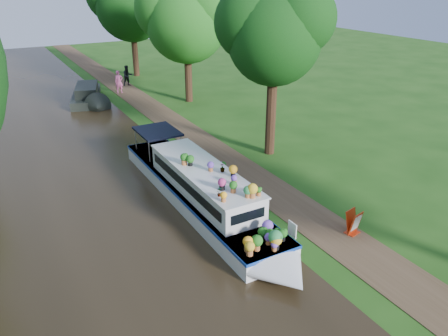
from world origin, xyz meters
TOP-DOWN VIEW (x-y plane):
  - ground at (0.00, 0.00)m, footprint 100.00×100.00m
  - canal_water at (-6.00, 0.00)m, footprint 10.00×100.00m
  - towpath at (1.20, 0.00)m, footprint 2.20×100.00m
  - plant_boat at (-2.25, -0.83)m, footprint 2.29×13.52m
  - tree_near_overhang at (3.79, 3.06)m, footprint 5.52×5.28m
  - tree_near_mid at (4.48, 15.08)m, footprint 6.90×6.60m
  - second_boat at (-2.49, 18.69)m, footprint 3.62×7.27m
  - sandwich_board at (1.85, -5.44)m, footprint 0.63×0.58m
  - pedestrian_pink at (0.50, 20.13)m, footprint 0.69×0.48m
  - pedestrian_dark at (1.90, 22.19)m, footprint 0.92×0.74m
  - verge_plant at (0.05, 2.08)m, footprint 0.39×0.36m

SIDE VIEW (x-z plane):
  - ground at x=0.00m, z-range 0.00..0.00m
  - canal_water at x=-6.00m, z-range 0.00..0.02m
  - towpath at x=1.20m, z-range 0.00..0.03m
  - verge_plant at x=0.05m, z-range 0.00..0.37m
  - sandwich_board at x=1.85m, z-range -0.02..0.93m
  - second_boat at x=-2.49m, z-range -0.12..1.21m
  - plant_boat at x=-2.25m, z-range -0.27..1.97m
  - pedestrian_dark at x=1.90m, z-range 0.03..1.83m
  - pedestrian_pink at x=0.50m, z-range 0.03..1.87m
  - tree_near_mid at x=4.48m, z-range 1.74..11.14m
  - tree_near_overhang at x=3.79m, z-range 2.11..11.10m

